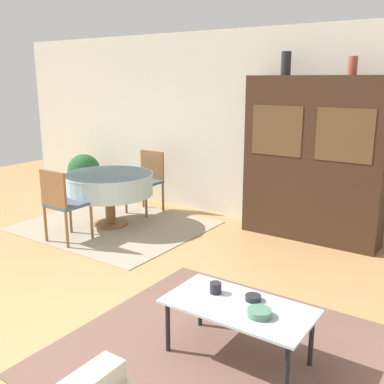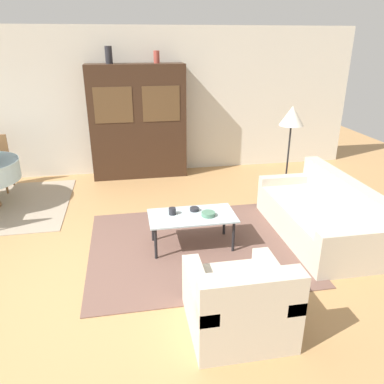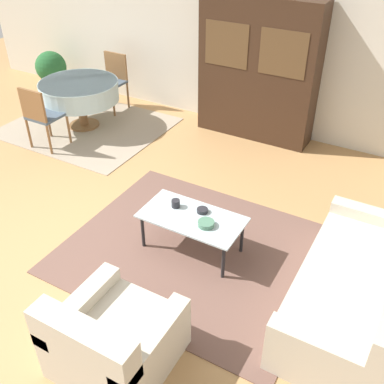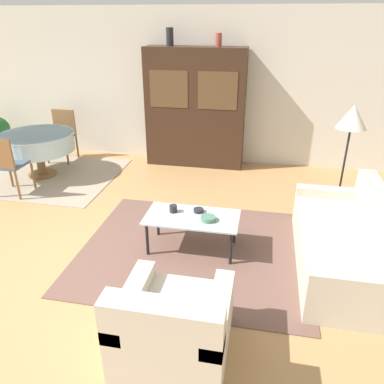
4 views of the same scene
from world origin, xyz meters
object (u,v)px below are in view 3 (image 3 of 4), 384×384
object	(u,v)px
display_cabinet	(258,70)
potted_plant	(51,69)
bowl_small	(202,210)
bowl	(206,224)
coffee_table	(192,220)
armchair	(113,341)
dining_chair_far	(113,78)
couch	(359,290)
dining_table	(79,91)
dining_chair_near	(41,114)
cup	(176,203)

from	to	relation	value
display_cabinet	potted_plant	world-z (taller)	display_cabinet
bowl_small	potted_plant	distance (m)	5.13
bowl	coffee_table	bearing A→B (deg)	163.82
armchair	dining_chair_far	size ratio (longest dim) A/B	0.94
armchair	bowl_small	bearing A→B (deg)	93.27
potted_plant	bowl	bearing A→B (deg)	-29.60
armchair	dining_chair_far	bearing A→B (deg)	127.57
coffee_table	armchair	bearing A→B (deg)	-84.47
couch	armchair	world-z (taller)	couch
bowl	bowl_small	distance (m)	0.23
couch	bowl	size ratio (longest dim) A/B	11.66
bowl_small	dining_table	bearing A→B (deg)	152.21
dining_chair_near	cup	bearing A→B (deg)	-16.89
coffee_table	dining_chair_near	world-z (taller)	dining_chair_near
bowl_small	display_cabinet	bearing A→B (deg)	101.59
dining_table	bowl_small	world-z (taller)	dining_table
display_cabinet	cup	xyz separation A→B (m)	(0.27, -2.78, -0.55)
dining_table	bowl_small	xyz separation A→B (m)	(3.06, -1.61, -0.14)
couch	bowl	world-z (taller)	couch
coffee_table	bowl	size ratio (longest dim) A/B	6.41
bowl_small	dining_chair_far	bearing A→B (deg)	141.42
armchair	bowl_small	world-z (taller)	armchair
potted_plant	armchair	bearing A→B (deg)	-41.85
dining_chair_far	bowl	size ratio (longest dim) A/B	5.56
display_cabinet	bowl	world-z (taller)	display_cabinet
dining_chair_near	dining_chair_far	distance (m)	1.66
coffee_table	bowl_small	distance (m)	0.15
dining_chair_near	cup	world-z (taller)	dining_chair_near
potted_plant	cup	bearing A→B (deg)	-30.83
armchair	dining_table	bearing A→B (deg)	133.95
display_cabinet	potted_plant	xyz separation A→B (m)	(-3.94, -0.27, -0.58)
dining_table	cup	xyz separation A→B (m)	(2.77, -1.67, -0.12)
dining_chair_far	armchair	bearing A→B (deg)	127.57
dining_table	potted_plant	xyz separation A→B (m)	(-1.44, 0.84, -0.14)
couch	coffee_table	world-z (taller)	couch
couch	dining_table	size ratio (longest dim) A/B	1.60
couch	dining_chair_far	world-z (taller)	dining_chair_far
couch	cup	size ratio (longest dim) A/B	21.65
display_cabinet	dining_chair_far	bearing A→B (deg)	-173.55
dining_chair_near	bowl_small	distance (m)	3.16
cup	dining_chair_near	bearing A→B (deg)	163.11
dining_table	dining_chair_near	bearing A→B (deg)	-90.00
armchair	dining_table	xyz separation A→B (m)	(-3.15, 3.27, 0.31)
display_cabinet	dining_table	xyz separation A→B (m)	(-2.50, -1.11, -0.44)
coffee_table	dining_table	bearing A→B (deg)	149.99
dining_table	bowl	world-z (taller)	dining_table
dining_chair_near	dining_chair_far	xyz separation A→B (m)	(0.00, 1.66, 0.00)
cup	potted_plant	bearing A→B (deg)	149.17
dining_chair_far	dining_table	bearing A→B (deg)	90.00
dining_table	bowl_small	distance (m)	3.46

